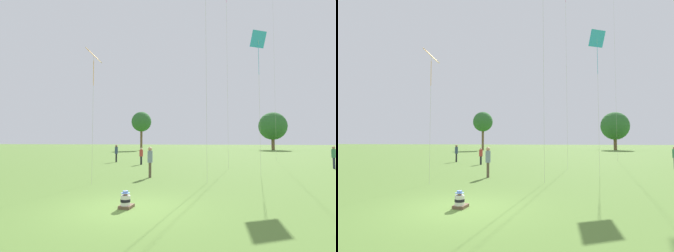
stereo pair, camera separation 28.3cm
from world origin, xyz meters
The scene contains 10 objects.
ground_plane centered at (0.00, 0.00, 0.00)m, with size 300.00×300.00×0.00m, color #567A33.
seated_toddler centered at (-0.05, 0.04, 0.23)m, with size 0.43×0.52×0.58m.
person_standing_0 centered at (-7.32, 17.62, 1.10)m, with size 0.37×0.37×1.80m.
person_standing_1 centered at (12.09, 14.67, 1.07)m, with size 0.44×0.44×1.78m.
person_standing_2 centered at (-3.98, 15.36, 0.94)m, with size 0.34×0.34×1.57m.
person_standing_3 centered at (-1.06, 7.18, 1.12)m, with size 0.41×0.41×1.83m.
kite_1 centered at (-3.38, 4.30, 6.47)m, with size 0.69×0.89×6.98m.
kite_2 centered at (5.71, 9.56, 8.71)m, with size 1.14×0.88×9.45m.
distant_tree_0 centered at (16.66, 59.55, 5.84)m, with size 6.77×6.77×9.26m.
distant_tree_1 centered at (-14.30, 50.94, 6.67)m, with size 4.64×4.64×9.05m.
Camera 1 is at (2.87, -8.24, 2.20)m, focal length 28.00 mm.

